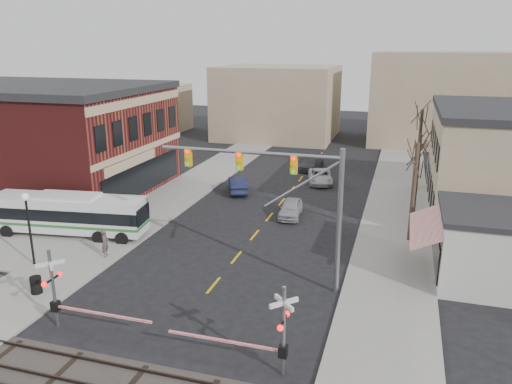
% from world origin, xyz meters
% --- Properties ---
extents(ground, '(160.00, 160.00, 0.00)m').
position_xyz_m(ground, '(0.00, 0.00, 0.00)').
color(ground, black).
rests_on(ground, ground).
extents(sidewalk_west, '(5.00, 60.00, 0.12)m').
position_xyz_m(sidewalk_west, '(-9.50, 20.00, 0.06)').
color(sidewalk_west, gray).
rests_on(sidewalk_west, ground).
extents(sidewalk_east, '(5.00, 60.00, 0.12)m').
position_xyz_m(sidewalk_east, '(9.50, 20.00, 0.06)').
color(sidewalk_east, gray).
rests_on(sidewalk_east, ground).
extents(tree_east_a, '(0.28, 0.28, 6.75)m').
position_xyz_m(tree_east_a, '(10.50, 12.00, 3.50)').
color(tree_east_a, '#382B21').
rests_on(tree_east_a, sidewalk_east).
extents(tree_east_b, '(0.28, 0.28, 6.30)m').
position_xyz_m(tree_east_b, '(10.80, 18.00, 3.27)').
color(tree_east_b, '#382B21').
rests_on(tree_east_b, sidewalk_east).
extents(tree_east_c, '(0.28, 0.28, 7.20)m').
position_xyz_m(tree_east_c, '(11.00, 26.00, 3.72)').
color(tree_east_c, '#382B21').
rests_on(tree_east_c, sidewalk_east).
extents(transit_bus, '(11.23, 3.85, 2.83)m').
position_xyz_m(transit_bus, '(-12.54, 6.29, 1.62)').
color(transit_bus, silver).
rests_on(transit_bus, ground).
extents(traffic_signal_mast, '(10.19, 0.30, 8.00)m').
position_xyz_m(traffic_signal_mast, '(3.91, 3.25, 5.75)').
color(traffic_signal_mast, gray).
rests_on(traffic_signal_mast, ground).
extents(rr_crossing_west, '(5.60, 1.36, 4.00)m').
position_xyz_m(rr_crossing_west, '(-5.21, -4.10, 1.97)').
color(rr_crossing_west, gray).
rests_on(rr_crossing_west, ground).
extents(rr_crossing_east, '(5.60, 1.36, 4.00)m').
position_xyz_m(rr_crossing_east, '(5.18, -4.52, 1.97)').
color(rr_crossing_east, gray).
rests_on(rr_crossing_east, ground).
extents(street_lamp, '(0.44, 0.44, 4.53)m').
position_xyz_m(street_lamp, '(-11.44, 1.25, 3.34)').
color(street_lamp, black).
rests_on(street_lamp, sidewalk_west).
extents(trash_bin, '(0.60, 0.60, 0.94)m').
position_xyz_m(trash_bin, '(-8.76, -1.76, 0.59)').
color(trash_bin, black).
rests_on(trash_bin, sidewalk_west).
extents(car_a, '(1.95, 4.11, 1.36)m').
position_xyz_m(car_a, '(1.55, 14.61, 0.68)').
color(car_a, '#98999D').
rests_on(car_a, ground).
extents(car_b, '(3.15, 4.69, 1.46)m').
position_xyz_m(car_b, '(-4.58, 19.81, 0.73)').
color(car_b, '#161938').
rests_on(car_b, ground).
extents(car_c, '(3.19, 5.10, 1.31)m').
position_xyz_m(car_c, '(2.13, 25.01, 0.66)').
color(car_c, '#BDBDBD').
rests_on(car_c, ground).
extents(car_d, '(2.55, 4.81, 1.33)m').
position_xyz_m(car_d, '(0.19, 30.21, 0.66)').
color(car_d, '#444349').
rests_on(car_d, ground).
extents(pedestrian_near, '(0.53, 0.71, 1.77)m').
position_xyz_m(pedestrian_near, '(-7.91, 3.57, 1.01)').
color(pedestrian_near, '#4D413D').
rests_on(pedestrian_near, sidewalk_west).
extents(pedestrian_far, '(1.01, 1.03, 1.68)m').
position_xyz_m(pedestrian_far, '(-9.64, 6.97, 0.96)').
color(pedestrian_far, '#35425E').
rests_on(pedestrian_far, sidewalk_west).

